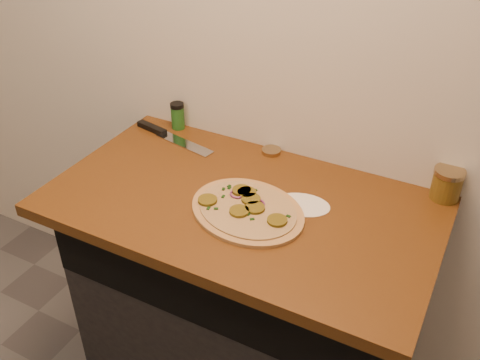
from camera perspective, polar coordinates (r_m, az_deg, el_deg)
The scene contains 8 objects.
cabinet at distance 1.98m, azimuth 0.60°, elevation -12.69°, with size 1.10×0.60×0.86m, color black.
countertop at distance 1.66m, azimuth 0.21°, elevation -2.62°, with size 1.20×0.70×0.04m, color brown.
pizza at distance 1.60m, azimuth 0.76°, elevation -3.14°, with size 0.46×0.46×0.02m.
chefs_knife at distance 2.00m, azimuth -7.81°, elevation 4.76°, with size 0.36×0.11×0.02m.
mason_jar_lid at distance 1.89m, azimuth 3.37°, elevation 3.10°, with size 0.07×0.07×0.01m, color #9E845C.
salsa_jar at distance 1.75m, azimuth 21.21°, elevation -0.38°, with size 0.09×0.09×0.10m.
spice_shaker at distance 2.04m, azimuth -6.67°, elevation 6.83°, with size 0.05×0.05×0.10m.
flour_spill at distance 1.64m, azimuth 6.63°, elevation -2.63°, with size 0.17×0.17×0.00m, color white.
Camera 1 is at (0.62, 0.23, 1.87)m, focal length 40.00 mm.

